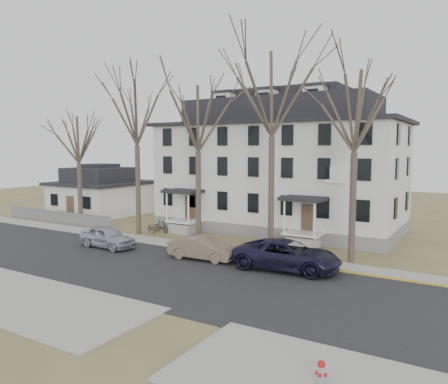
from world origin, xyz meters
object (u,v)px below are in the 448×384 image
Objects in this scene: tree_far_left at (136,107)px; car_tan at (203,249)px; small_house at (101,193)px; bicycle_left at (152,229)px; tree_center at (272,87)px; bicycle_right at (161,227)px; tree_bungalow at (78,136)px; tree_mid_right at (356,105)px; fire_hydrant at (321,373)px; car_navy at (287,256)px; tree_mid_left at (198,113)px; car_silver at (107,237)px; boarding_house at (280,167)px.

tree_far_left reaches higher than car_tan.
small_house is 5.60× the size of bicycle_left.
tree_center is 8.51× the size of bicycle_right.
bicycle_right is (8.36, 1.26, -7.60)m from tree_bungalow.
bicycle_right reaches higher than bicycle_left.
small_house is 13.42m from bicycle_right.
tree_mid_right reaches higher than bicycle_right.
tree_far_left is 16.98× the size of fire_hydrant.
fire_hydrant is (11.25, -10.47, -0.32)m from car_tan.
bicycle_left is (-8.47, 5.02, -0.32)m from car_tan.
tree_center reaches higher than car_navy.
tree_far_left reaches higher than bicycle_right.
tree_mid_left reaches higher than car_tan.
tree_bungalow is 13.34× the size of fire_hydrant.
tree_mid_left is 7.38× the size of bicycle_right.
small_house is 9.43m from tree_bungalow.
tree_center is at bearing -60.29° from car_silver.
tree_far_left is 8.83× the size of bicycle_left.
tree_far_left is (-9.00, -8.15, 4.96)m from boarding_house.
tree_mid_right is at bearing 101.76° from fire_hydrant.
car_silver is at bearing 152.70° from fire_hydrant.
car_navy is 3.56× the size of bicycle_right.
tree_center is 15.45m from car_silver.
tree_far_left is 27.30m from fire_hydrant.
tree_mid_left is 2.89× the size of car_tan.
bicycle_right is (0.47, 0.67, 0.11)m from bicycle_left.
boarding_house is 13.12m from tree_far_left.
tree_bungalow is 2.43× the size of car_silver.
tree_far_left is 0.93× the size of tree_center.
tree_mid_left is at bearing 0.00° from tree_far_left.
tree_mid_left is (6.00, 0.00, -0.74)m from tree_far_left.
boarding_house is 1.52× the size of tree_far_left.
tree_far_left is at bearing 21.59° from car_silver.
car_navy is at bearing 117.56° from fire_hydrant.
tree_far_left is 10.00m from bicycle_right.
car_navy is at bearing -124.23° from tree_mid_right.
tree_mid_left is 15.77× the size of fire_hydrant.
bicycle_left is (-0.85, 5.75, -0.35)m from car_silver.
tree_bungalow is at bearing 180.00° from tree_mid_right.
tree_mid_left is (17.00, -6.20, 7.35)m from small_house.
car_tan is (-2.65, -4.43, -10.36)m from tree_center.
tree_mid_right reaches higher than fire_hydrant.
car_silver is (12.74, -11.36, -1.49)m from small_house.
tree_far_left is 2.23× the size of car_navy.
tree_bungalow reaches higher than bicycle_right.
tree_bungalow reaches higher than car_silver.
bicycle_right is at bearing -137.94° from boarding_house.
bicycle_left reaches higher than fire_hydrant.
car_tan is at bearing 90.99° from car_navy.
bicycle_right is at bearing 175.54° from tree_mid_right.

